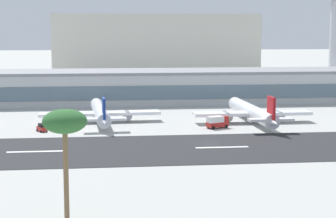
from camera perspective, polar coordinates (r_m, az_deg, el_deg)
ground_plane at (r=133.90m, az=4.15°, el=-3.41°), size 1400.00×1400.00×0.00m
runway_strip at (r=128.78m, az=4.58°, el=-3.84°), size 800.00×32.77×0.08m
runway_centreline_dash_3 at (r=127.30m, az=-13.07°, el=-4.13°), size 12.00×1.20×0.01m
runway_centreline_dash_4 at (r=129.13m, az=5.39°, el=-3.80°), size 12.00×1.20×0.01m
terminal_building at (r=212.06m, az=-0.87°, el=2.30°), size 210.02×27.92×11.68m
distant_hotel_block at (r=302.40m, az=-1.30°, el=6.08°), size 103.85×37.05×34.65m
airliner_navy_tail_gate_0 at (r=164.50m, az=-6.74°, el=-0.38°), size 34.75×42.24×8.81m
airliner_red_tail_gate_1 at (r=164.30m, az=8.45°, el=-0.36°), size 33.82×44.82×9.35m
service_box_truck_1 at (r=154.62m, az=4.93°, el=-1.25°), size 6.46×4.63×3.25m
service_baggage_tug_2 at (r=152.22m, az=-12.42°, el=-1.83°), size 3.06×3.57×2.20m
palm_tree_0 at (r=77.48m, az=-10.21°, el=-1.49°), size 5.96×5.96×15.53m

